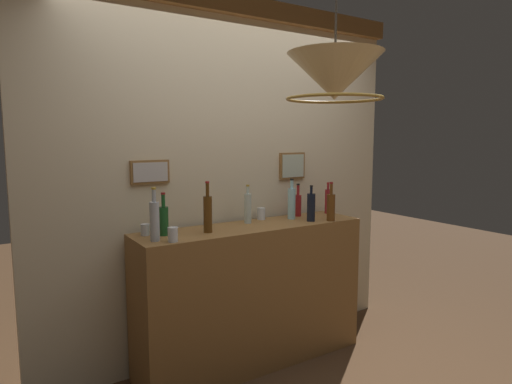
{
  "coord_description": "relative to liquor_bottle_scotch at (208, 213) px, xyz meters",
  "views": [
    {
      "loc": [
        -1.67,
        -1.85,
        1.67
      ],
      "look_at": [
        0.0,
        0.75,
        1.29
      ],
      "focal_mm": 30.98,
      "sensor_mm": 36.0,
      "label": 1
    }
  ],
  "objects": [
    {
      "name": "liquor_bottle_amaro",
      "position": [
        -0.38,
        -0.05,
        -0.0
      ],
      "size": [
        0.06,
        0.06,
        0.33
      ],
      "color": "#B5BEC7",
      "rests_on": "bar_shelf_unit"
    },
    {
      "name": "panelled_rear_partition",
      "position": [
        0.37,
        0.33,
        0.26
      ],
      "size": [
        3.02,
        0.15,
        2.7
      ],
      "color": "beige",
      "rests_on": "ground"
    },
    {
      "name": "liquor_bottle_vermouth",
      "position": [
        -0.28,
        0.07,
        -0.03
      ],
      "size": [
        0.06,
        0.06,
        0.28
      ],
      "color": "#1B5424",
      "rests_on": "bar_shelf_unit"
    },
    {
      "name": "liquor_bottle_gin",
      "position": [
        1.18,
        0.13,
        -0.03
      ],
      "size": [
        0.05,
        0.05,
        0.26
      ],
      "color": "maroon",
      "rests_on": "bar_shelf_unit"
    },
    {
      "name": "pendant_lamp",
      "position": [
        0.31,
        -0.86,
        0.81
      ],
      "size": [
        0.51,
        0.51,
        0.6
      ],
      "color": "beige"
    },
    {
      "name": "glass_tumbler_shot",
      "position": [
        0.56,
        0.2,
        -0.09
      ],
      "size": [
        0.06,
        0.06,
        0.09
      ],
      "color": "silver",
      "rests_on": "bar_shelf_unit"
    },
    {
      "name": "bar_shelf_unit",
      "position": [
        0.37,
        0.03,
        -0.65
      ],
      "size": [
        1.73,
        0.44,
        1.04
      ],
      "primitive_type": "cube",
      "color": "olive",
      "rests_on": "ground"
    },
    {
      "name": "liquor_bottle_brandy",
      "position": [
        0.77,
        0.09,
        -0.0
      ],
      "size": [
        0.06,
        0.06,
        0.32
      ],
      "color": "#A3DAE4",
      "rests_on": "bar_shelf_unit"
    },
    {
      "name": "liquor_bottle_scotch",
      "position": [
        0.0,
        0.0,
        0.0
      ],
      "size": [
        0.06,
        0.06,
        0.34
      ],
      "color": "#5A3713",
      "rests_on": "bar_shelf_unit"
    },
    {
      "name": "glass_tumbler_rocks",
      "position": [
        -0.38,
        0.14,
        -0.1
      ],
      "size": [
        0.06,
        0.06,
        0.07
      ],
      "color": "silver",
      "rests_on": "bar_shelf_unit"
    },
    {
      "name": "glass_tumbler_highball",
      "position": [
        -0.3,
        -0.12,
        -0.09
      ],
      "size": [
        0.06,
        0.06,
        0.09
      ],
      "color": "silver",
      "rests_on": "bar_shelf_unit"
    },
    {
      "name": "liquor_bottle_rye",
      "position": [
        0.39,
        0.13,
        -0.02
      ],
      "size": [
        0.05,
        0.05,
        0.29
      ],
      "color": "silver",
      "rests_on": "bar_shelf_unit"
    },
    {
      "name": "liquor_bottle_mezcal",
      "position": [
        0.89,
        0.16,
        -0.04
      ],
      "size": [
        0.05,
        0.05,
        0.26
      ],
      "color": "maroon",
      "rests_on": "bar_shelf_unit"
    },
    {
      "name": "liquor_bottle_tequila",
      "position": [
        0.84,
        -0.06,
        -0.02
      ],
      "size": [
        0.06,
        0.06,
        0.27
      ],
      "color": "black",
      "rests_on": "bar_shelf_unit"
    },
    {
      "name": "liquor_bottle_vodka",
      "position": [
        0.98,
        -0.13,
        -0.02
      ],
      "size": [
        0.06,
        0.06,
        0.3
      ],
      "color": "brown",
      "rests_on": "bar_shelf_unit"
    }
  ]
}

